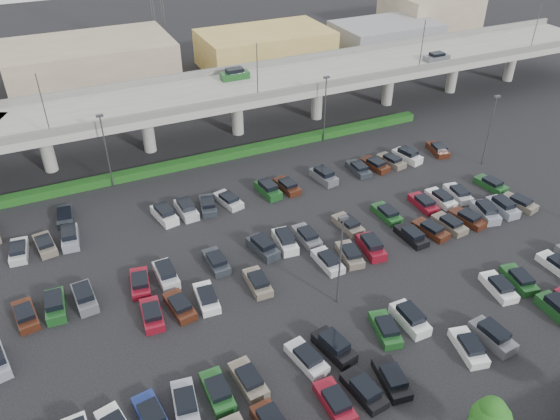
{
  "coord_description": "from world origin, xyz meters",
  "views": [
    {
      "loc": [
        -22.06,
        -42.02,
        37.82
      ],
      "look_at": [
        0.54,
        6.64,
        2.0
      ],
      "focal_mm": 35.0,
      "sensor_mm": 36.0,
      "label": 1
    }
  ],
  "objects": [
    {
      "name": "parked_cars",
      "position": [
        -1.0,
        -3.48,
        0.61
      ],
      "size": [
        63.18,
        41.63,
        1.67
      ],
      "color": "navy",
      "rests_on": "ground"
    },
    {
      "name": "hedge",
      "position": [
        0.0,
        25.0,
        0.55
      ],
      "size": [
        66.0,
        1.6,
        1.1
      ],
      "primitive_type": "cube",
      "color": "#113B13",
      "rests_on": "ground"
    },
    {
      "name": "distant_buildings",
      "position": [
        12.38,
        61.81,
        3.74
      ],
      "size": [
        138.0,
        24.0,
        9.0
      ],
      "color": "gray",
      "rests_on": "ground"
    },
    {
      "name": "light_poles",
      "position": [
        -4.13,
        2.0,
        6.24
      ],
      "size": [
        66.9,
        48.38,
        10.3
      ],
      "color": "#454549",
      "rests_on": "ground"
    },
    {
      "name": "overpass",
      "position": [
        -0.21,
        32.01,
        6.97
      ],
      "size": [
        150.0,
        13.0,
        15.8
      ],
      "color": "gray",
      "rests_on": "ground"
    },
    {
      "name": "ground",
      "position": [
        0.0,
        0.0,
        0.0
      ],
      "size": [
        280.0,
        280.0,
        0.0
      ],
      "primitive_type": "plane",
      "color": "black"
    }
  ]
}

